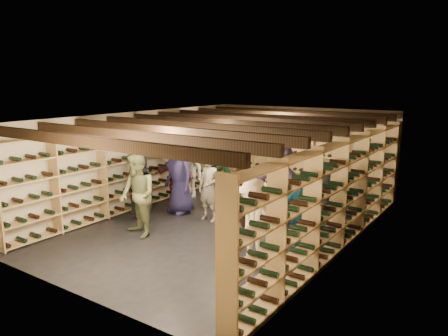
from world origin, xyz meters
TOP-DOWN VIEW (x-y plane):
  - ground at (0.00, 0.00)m, footprint 8.00×8.00m
  - walls at (0.00, 0.00)m, footprint 5.52×8.02m
  - ceiling at (0.00, 0.00)m, footprint 5.50×8.00m
  - ceiling_joists at (0.00, 0.00)m, footprint 5.40×7.12m
  - wine_rack_left at (-2.57, 0.00)m, footprint 0.32×7.50m
  - wine_rack_right at (2.57, 0.00)m, footprint 0.32×7.50m
  - wine_rack_back at (0.00, 3.83)m, footprint 4.70×0.30m
  - crate_stack_left at (-0.41, 1.30)m, footprint 0.56×0.43m
  - crate_stack_right at (0.24, 1.30)m, footprint 0.56×0.42m
  - crate_loose at (0.19, 1.30)m, footprint 0.50×0.34m
  - person_0 at (-2.18, -0.46)m, footprint 0.85×0.68m
  - person_1 at (-1.82, -0.88)m, footprint 0.59×0.40m
  - person_2 at (-1.04, -1.66)m, footprint 1.02×0.91m
  - person_3 at (1.64, -1.57)m, footprint 1.08×0.72m
  - person_4 at (2.18, -0.77)m, footprint 0.93×0.42m
  - person_5 at (-1.90, 0.55)m, footprint 1.45×0.57m
  - person_6 at (-1.38, 0.08)m, footprint 1.06×0.85m
  - person_7 at (-0.45, 0.00)m, footprint 0.57×0.38m
  - person_8 at (0.87, -0.82)m, footprint 0.90×0.77m
  - person_9 at (-2.09, 1.30)m, footprint 1.14×0.78m
  - person_10 at (-0.78, 1.30)m, footprint 0.94×0.69m
  - person_11 at (1.07, 0.58)m, footprint 1.79×1.15m
  - person_12 at (2.18, 0.24)m, footprint 0.85×0.64m

SIDE VIEW (x-z plane):
  - ground at x=0.00m, z-range 0.00..0.00m
  - crate_loose at x=0.19m, z-range 0.00..0.17m
  - crate_stack_left at x=-0.41m, z-range 0.00..0.51m
  - crate_stack_right at x=0.24m, z-range 0.00..0.68m
  - person_10 at x=-0.78m, z-range 0.00..1.48m
  - person_0 at x=-2.18m, z-range 0.00..1.53m
  - person_5 at x=-1.90m, z-range 0.00..1.53m
  - person_7 at x=-0.45m, z-range 0.00..1.54m
  - person_3 at x=1.64m, z-range 0.00..1.55m
  - person_1 at x=-1.82m, z-range 0.00..1.55m
  - person_4 at x=2.18m, z-range 0.00..1.56m
  - person_12 at x=2.18m, z-range 0.00..1.58m
  - person_8 at x=0.87m, z-range 0.00..1.63m
  - person_9 at x=-2.09m, z-range 0.00..1.63m
  - person_2 at x=-1.04m, z-range 0.00..1.74m
  - person_11 at x=1.07m, z-range 0.00..1.84m
  - person_6 at x=-1.38m, z-range 0.00..1.90m
  - wine_rack_back at x=0.00m, z-range 0.00..2.15m
  - wine_rack_left at x=-2.57m, z-range 0.00..2.15m
  - wine_rack_right at x=2.57m, z-range 0.00..2.15m
  - walls at x=0.00m, z-range 0.00..2.40m
  - ceiling_joists at x=0.00m, z-range 2.17..2.35m
  - ceiling at x=0.00m, z-range 2.40..2.40m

